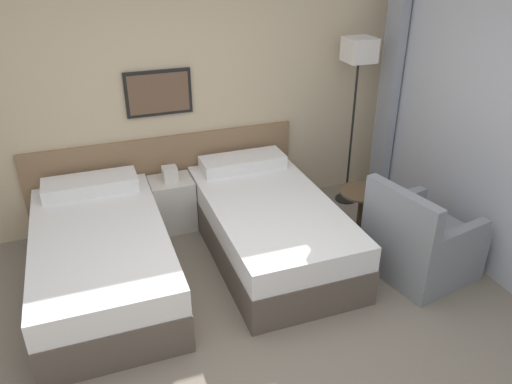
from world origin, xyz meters
name	(u,v)px	position (x,y,z in m)	size (l,w,h in m)	color
ground_plane	(265,352)	(0.00, 0.00, 0.00)	(16.00, 16.00, 0.00)	slate
wall_headboard	(182,95)	(-0.02, 2.27, 1.30)	(10.00, 0.10, 2.70)	#C6B28E
bed_near_door	(102,257)	(-1.01, 1.20, 0.29)	(1.08, 2.02, 0.68)	brown
bed_near_window	(269,225)	(0.50, 1.20, 0.29)	(1.08, 2.02, 0.68)	brown
nightstand	(172,203)	(-0.25, 1.97, 0.28)	(0.42, 0.37, 0.68)	beige
floor_lamp	(358,62)	(1.72, 1.88, 1.57)	(0.28, 0.28, 1.81)	black
side_table	(361,206)	(1.41, 1.09, 0.38)	(0.43, 0.43, 0.54)	brown
armchair	(420,244)	(1.63, 0.45, 0.29)	(0.91, 0.90, 0.89)	gray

